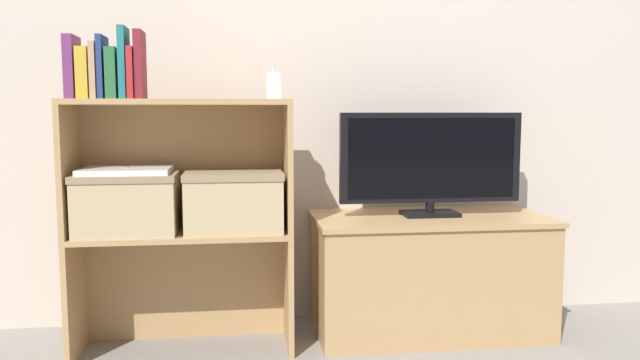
{
  "coord_description": "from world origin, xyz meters",
  "views": [
    {
      "loc": [
        -0.3,
        -2.17,
        0.9
      ],
      "look_at": [
        0.0,
        0.15,
        0.64
      ],
      "focal_mm": 35.0,
      "sensor_mm": 36.0,
      "label": 1
    }
  ],
  "objects_px": {
    "storage_basket_left": "(128,200)",
    "storage_basket_right": "(234,198)",
    "book_crimson": "(133,73)",
    "tv_stand": "(428,273)",
    "book_plum": "(72,67)",
    "book_teal": "(124,63)",
    "baby_monitor": "(273,86)",
    "book_mustard": "(86,74)",
    "book_maroon": "(140,65)",
    "book_navy": "(103,68)",
    "book_tan": "(96,71)",
    "tv": "(431,160)",
    "laptop": "(127,170)",
    "book_forest": "(113,74)"
  },
  "relations": [
    {
      "from": "laptop",
      "to": "baby_monitor",
      "type": "bearing_deg",
      "value": 1.62
    },
    {
      "from": "book_maroon",
      "to": "storage_basket_left",
      "type": "relative_size",
      "value": 0.66
    },
    {
      "from": "tv_stand",
      "to": "book_plum",
      "type": "relative_size",
      "value": 4.34
    },
    {
      "from": "book_plum",
      "to": "book_teal",
      "type": "xyz_separation_m",
      "value": [
        0.17,
        -0.0,
        0.02
      ]
    },
    {
      "from": "book_mustard",
      "to": "storage_basket_left",
      "type": "xyz_separation_m",
      "value": [
        0.12,
        0.03,
        -0.45
      ]
    },
    {
      "from": "book_forest",
      "to": "storage_basket_right",
      "type": "xyz_separation_m",
      "value": [
        0.41,
        0.03,
        -0.45
      ]
    },
    {
      "from": "book_tan",
      "to": "book_teal",
      "type": "xyz_separation_m",
      "value": [
        0.09,
        0.0,
        0.03
      ]
    },
    {
      "from": "tv",
      "to": "baby_monitor",
      "type": "height_order",
      "value": "baby_monitor"
    },
    {
      "from": "storage_basket_left",
      "to": "storage_basket_right",
      "type": "xyz_separation_m",
      "value": [
        0.38,
        0.0,
        0.0
      ]
    },
    {
      "from": "tv",
      "to": "laptop",
      "type": "bearing_deg",
      "value": -175.35
    },
    {
      "from": "book_navy",
      "to": "book_crimson",
      "type": "relative_size",
      "value": 1.22
    },
    {
      "from": "tv",
      "to": "storage_basket_left",
      "type": "bearing_deg",
      "value": -175.35
    },
    {
      "from": "book_teal",
      "to": "storage_basket_left",
      "type": "height_order",
      "value": "book_teal"
    },
    {
      "from": "book_tan",
      "to": "book_forest",
      "type": "xyz_separation_m",
      "value": [
        0.06,
        0.0,
        -0.01
      ]
    },
    {
      "from": "book_crimson",
      "to": "laptop",
      "type": "height_order",
      "value": "book_crimson"
    },
    {
      "from": "baby_monitor",
      "to": "storage_basket_left",
      "type": "bearing_deg",
      "value": -178.38
    },
    {
      "from": "tv",
      "to": "storage_basket_left",
      "type": "relative_size",
      "value": 2.05
    },
    {
      "from": "book_plum",
      "to": "book_maroon",
      "type": "height_order",
      "value": "book_maroon"
    },
    {
      "from": "book_plum",
      "to": "book_teal",
      "type": "bearing_deg",
      "value": -0.0
    },
    {
      "from": "tv_stand",
      "to": "tv",
      "type": "distance_m",
      "value": 0.46
    },
    {
      "from": "book_teal",
      "to": "baby_monitor",
      "type": "bearing_deg",
      "value": 5.44
    },
    {
      "from": "tv",
      "to": "book_navy",
      "type": "relative_size",
      "value": 3.39
    },
    {
      "from": "book_navy",
      "to": "book_crimson",
      "type": "bearing_deg",
      "value": 0.0
    },
    {
      "from": "book_plum",
      "to": "storage_basket_left",
      "type": "height_order",
      "value": "book_plum"
    },
    {
      "from": "book_tan",
      "to": "book_crimson",
      "type": "distance_m",
      "value": 0.12
    },
    {
      "from": "book_plum",
      "to": "tv_stand",
      "type": "bearing_deg",
      "value": 5.64
    },
    {
      "from": "storage_basket_right",
      "to": "book_tan",
      "type": "bearing_deg",
      "value": -175.75
    },
    {
      "from": "book_crimson",
      "to": "book_maroon",
      "type": "xyz_separation_m",
      "value": [
        0.03,
        0.0,
        0.03
      ]
    },
    {
      "from": "book_teal",
      "to": "storage_basket_right",
      "type": "bearing_deg",
      "value": 5.33
    },
    {
      "from": "book_navy",
      "to": "book_maroon",
      "type": "relative_size",
      "value": 0.92
    },
    {
      "from": "tv",
      "to": "book_crimson",
      "type": "bearing_deg",
      "value": -173.44
    },
    {
      "from": "book_crimson",
      "to": "storage_basket_left",
      "type": "distance_m",
      "value": 0.46
    },
    {
      "from": "book_tan",
      "to": "storage_basket_left",
      "type": "xyz_separation_m",
      "value": [
        0.09,
        0.03,
        -0.46
      ]
    },
    {
      "from": "baby_monitor",
      "to": "storage_basket_left",
      "type": "relative_size",
      "value": 0.36
    },
    {
      "from": "book_teal",
      "to": "book_crimson",
      "type": "relative_size",
      "value": 1.4
    },
    {
      "from": "book_plum",
      "to": "book_teal",
      "type": "relative_size",
      "value": 0.87
    },
    {
      "from": "book_crimson",
      "to": "tv_stand",
      "type": "bearing_deg",
      "value": 6.64
    },
    {
      "from": "laptop",
      "to": "book_crimson",
      "type": "bearing_deg",
      "value": -42.89
    },
    {
      "from": "book_navy",
      "to": "storage_basket_right",
      "type": "bearing_deg",
      "value": 4.46
    },
    {
      "from": "tv",
      "to": "storage_basket_right",
      "type": "xyz_separation_m",
      "value": [
        -0.78,
        -0.09,
        -0.13
      ]
    },
    {
      "from": "book_mustard",
      "to": "book_tan",
      "type": "distance_m",
      "value": 0.04
    },
    {
      "from": "book_navy",
      "to": "storage_basket_right",
      "type": "relative_size",
      "value": 0.6
    },
    {
      "from": "book_teal",
      "to": "baby_monitor",
      "type": "relative_size",
      "value": 1.94
    },
    {
      "from": "tv_stand",
      "to": "storage_basket_left",
      "type": "bearing_deg",
      "value": -175.27
    },
    {
      "from": "book_teal",
      "to": "storage_basket_right",
      "type": "xyz_separation_m",
      "value": [
        0.37,
        0.03,
        -0.49
      ]
    },
    {
      "from": "book_navy",
      "to": "book_maroon",
      "type": "xyz_separation_m",
      "value": [
        0.13,
        0.0,
        0.01
      ]
    },
    {
      "from": "book_mustard",
      "to": "book_maroon",
      "type": "distance_m",
      "value": 0.19
    },
    {
      "from": "book_tan",
      "to": "book_maroon",
      "type": "bearing_deg",
      "value": 0.0
    },
    {
      "from": "book_plum",
      "to": "storage_basket_right",
      "type": "height_order",
      "value": "book_plum"
    },
    {
      "from": "book_crimson",
      "to": "storage_basket_right",
      "type": "distance_m",
      "value": 0.57
    }
  ]
}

